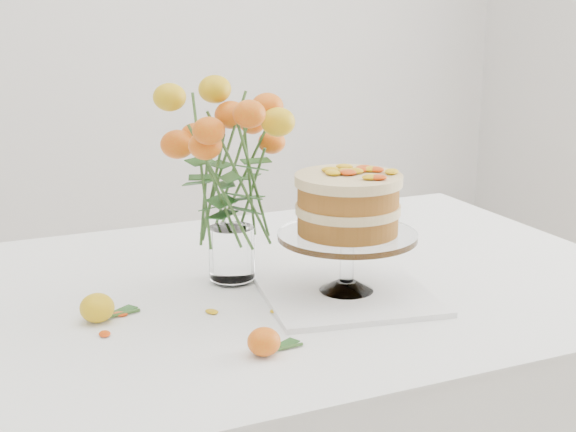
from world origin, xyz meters
name	(u,v)px	position (x,y,z in m)	size (l,w,h in m)	color
table	(257,326)	(0.00, 0.00, 0.67)	(1.43, 0.93, 0.76)	tan
napkin	(346,293)	(0.12, -0.12, 0.76)	(0.29, 0.29, 0.01)	white
cake_stand	(348,210)	(0.12, -0.12, 0.91)	(0.24, 0.24, 0.22)	white
rose_vase	(230,150)	(-0.04, 0.03, 1.00)	(0.29, 0.29, 0.42)	white
loose_rose_near	(97,308)	(-0.30, -0.06, 0.78)	(0.10, 0.06, 0.05)	gold
loose_rose_far	(264,342)	(-0.10, -0.28, 0.78)	(0.09, 0.05, 0.04)	#E7490B
stray_petal_a	(212,312)	(-0.12, -0.10, 0.76)	(0.03, 0.02, 0.00)	gold
stray_petal_b	(277,311)	(-0.02, -0.14, 0.76)	(0.03, 0.02, 0.00)	gold
stray_petal_c	(309,316)	(0.02, -0.18, 0.76)	(0.03, 0.02, 0.00)	gold
stray_petal_d	(121,314)	(-0.26, -0.05, 0.76)	(0.03, 0.02, 0.00)	gold
stray_petal_e	(105,334)	(-0.30, -0.12, 0.76)	(0.03, 0.02, 0.00)	gold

